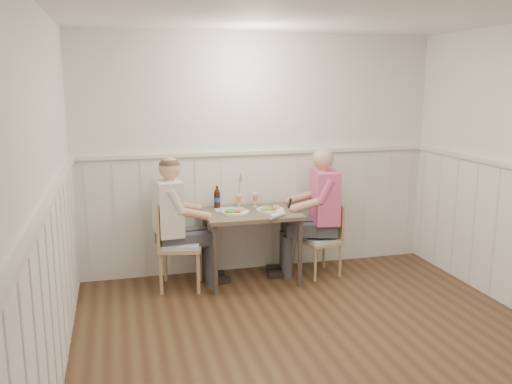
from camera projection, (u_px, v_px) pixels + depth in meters
ground_plane at (336, 361)px, 4.10m from camera, size 4.50×4.50×0.00m
room_shell at (342, 163)px, 3.80m from camera, size 4.04×4.54×2.60m
wainscot at (306, 248)px, 4.62m from camera, size 4.00×4.49×1.34m
dining_table at (251, 221)px, 5.67m from camera, size 0.98×0.70×0.75m
chair_right at (324, 237)px, 5.90m from camera, size 0.44×0.44×0.78m
chair_left at (175, 241)px, 5.49m from camera, size 0.51×0.51×0.91m
man_in_pink at (320, 221)px, 5.89m from camera, size 0.70×0.50×1.41m
diner_cream at (173, 233)px, 5.50m from camera, size 0.67×0.46×1.38m
plate_man at (270, 209)px, 5.68m from camera, size 0.29×0.29×0.07m
plate_diner at (234, 211)px, 5.58m from camera, size 0.29×0.29×0.07m
beer_glass_a at (255, 197)px, 5.85m from camera, size 0.06×0.06×0.16m
beer_glass_b at (239, 199)px, 5.79m from camera, size 0.06×0.06×0.16m
beer_bottle at (217, 198)px, 5.80m from camera, size 0.07×0.07×0.24m
rolled_napkin at (277, 215)px, 5.40m from camera, size 0.21×0.18×0.05m
grass_vase at (238, 191)px, 5.85m from camera, size 0.05×0.05×0.40m
gingham_mat at (227, 209)px, 5.75m from camera, size 0.27×0.22×0.01m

